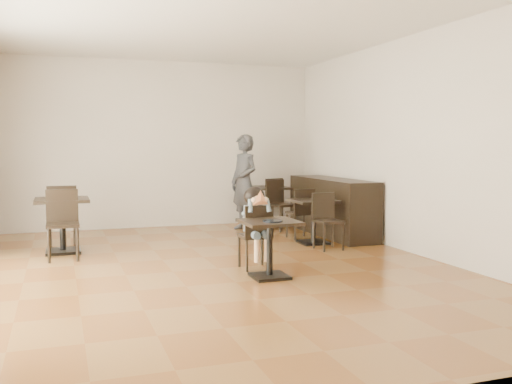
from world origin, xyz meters
name	(u,v)px	position (x,y,z in m)	size (l,w,h in m)	color
floor	(218,268)	(0.00, 0.00, 0.00)	(6.00, 8.00, 0.01)	brown
ceiling	(216,17)	(0.00, 0.00, 3.20)	(6.00, 8.00, 0.01)	silver
wall_back	(163,144)	(0.00, 4.00, 1.60)	(6.00, 0.01, 3.20)	beige
wall_front	(389,146)	(0.00, -4.00, 1.60)	(6.00, 0.01, 3.20)	beige
wall_right	(417,145)	(3.00, 0.00, 1.60)	(0.01, 8.00, 3.20)	beige
child_table	(270,249)	(0.46, -0.70, 0.35)	(0.66, 0.66, 0.70)	black
child_chair	(255,236)	(0.46, -0.15, 0.42)	(0.38, 0.38, 0.84)	black
child	(255,228)	(0.46, -0.15, 0.53)	(0.38, 0.53, 1.05)	slate
plate	(273,221)	(0.46, -0.80, 0.70)	(0.24, 0.24, 0.01)	black
pizza_slice	(260,200)	(0.46, -0.34, 0.91)	(0.24, 0.19, 0.06)	#EECD71
adult_patron	(244,182)	(1.35, 3.04, 0.89)	(0.65, 0.43, 1.79)	#3A3B3F
cafe_table_mid	(313,222)	(1.95, 1.28, 0.36)	(0.68, 0.68, 0.71)	black
cafe_table_left	(63,226)	(-1.88, 1.80, 0.40)	(0.76, 0.76, 0.81)	black
cafe_table_back	(268,207)	(1.93, 3.34, 0.39)	(0.74, 0.74, 0.78)	black
chair_mid_a	(300,213)	(1.95, 1.83, 0.43)	(0.39, 0.39, 0.86)	black
chair_mid_b	(329,222)	(1.95, 0.73, 0.43)	(0.39, 0.39, 0.86)	black
chair_left_a	(62,216)	(-1.88, 2.35, 0.49)	(0.44, 0.44, 0.97)	black
chair_left_b	(63,225)	(-1.88, 1.25, 0.49)	(0.44, 0.44, 0.97)	black
chair_back_a	(268,202)	(2.00, 3.50, 0.47)	(0.42, 0.42, 0.94)	black
chair_back_b	(281,205)	(2.00, 2.79, 0.47)	(0.42, 0.42, 0.94)	black
service_counter	(332,207)	(2.65, 2.00, 0.50)	(0.60, 2.40, 1.00)	black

